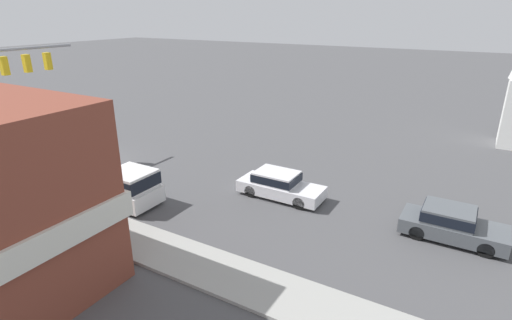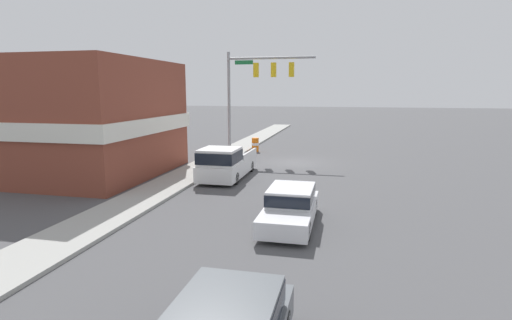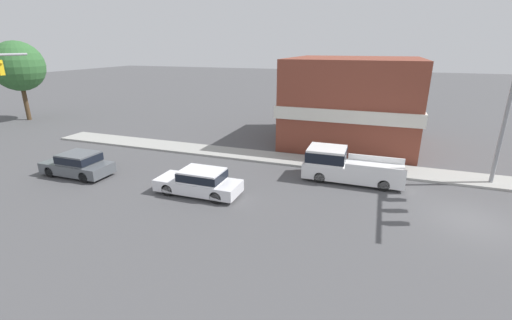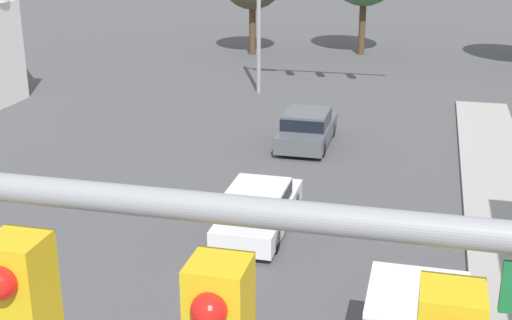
# 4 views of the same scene
# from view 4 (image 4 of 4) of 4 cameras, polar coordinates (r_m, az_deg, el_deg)

# --- Properties ---
(car_lead) EXTENTS (1.78, 4.64, 1.41)m
(car_lead) POSITION_cam_4_polar(r_m,az_deg,el_deg) (21.13, 0.18, -3.80)
(car_lead) COLOR black
(car_lead) RESTS_ON ground
(car_second_ahead) EXTENTS (1.88, 4.33, 1.46)m
(car_second_ahead) POSITION_cam_4_polar(r_m,az_deg,el_deg) (28.95, 4.09, 2.63)
(car_second_ahead) COLOR black
(car_second_ahead) RESTS_ON ground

